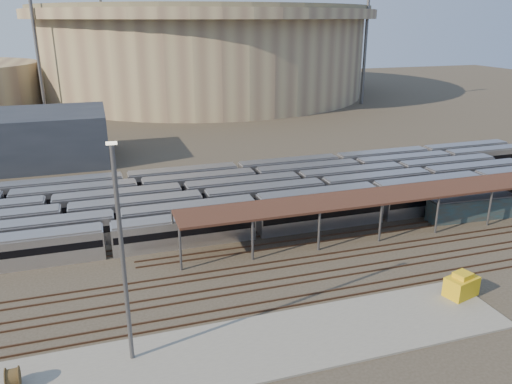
{
  "coord_description": "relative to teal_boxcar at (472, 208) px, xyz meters",
  "views": [
    {
      "loc": [
        -15.4,
        -49.93,
        27.33
      ],
      "look_at": [
        4.42,
        12.0,
        4.59
      ],
      "focal_mm": 35.0,
      "sensor_mm": 36.0,
      "label": 1
    }
  ],
  "objects": [
    {
      "name": "teal_boxcar",
      "position": [
        0.0,
        0.0,
        0.0
      ],
      "size": [
        13.51,
        3.32,
        3.12
      ],
      "primitive_type": "cube",
      "rotation": [
        0.0,
        0.0,
        -0.06
      ],
      "color": "#1F434E",
      "rests_on": "ground"
    },
    {
      "name": "apron",
      "position": [
        -39.32,
        -19.0,
        -1.46
      ],
      "size": [
        50.0,
        9.0,
        0.2
      ],
      "primitive_type": "cube",
      "color": "gray",
      "rests_on": "ground"
    },
    {
      "name": "stadium",
      "position": [
        -9.32,
        136.0,
        14.91
      ],
      "size": [
        124.0,
        124.0,
        32.5
      ],
      "color": "#9A8B68",
      "rests_on": "ground"
    },
    {
      "name": "subway_trains",
      "position": [
        -31.63,
        14.5,
        0.24
      ],
      "size": [
        124.77,
        23.9,
        3.6
      ],
      "color": "silver",
      "rests_on": "ground"
    },
    {
      "name": "floodlight_3",
      "position": [
        -44.32,
        156.0,
        19.09
      ],
      "size": [
        4.0,
        1.0,
        38.4
      ],
      "color": "#525256",
      "rests_on": "ground"
    },
    {
      "name": "floodlight_2",
      "position": [
        35.68,
        96.0,
        19.09
      ],
      "size": [
        4.0,
        1.0,
        38.4
      ],
      "color": "#525256",
      "rests_on": "ground"
    },
    {
      "name": "inspection_shed",
      "position": [
        -12.32,
        0.0,
        3.42
      ],
      "size": [
        60.3,
        6.0,
        5.3
      ],
      "color": "#525256",
      "rests_on": "ground"
    },
    {
      "name": "ground",
      "position": [
        -34.32,
        -4.0,
        -1.56
      ],
      "size": [
        420.0,
        420.0,
        0.0
      ],
      "primitive_type": "plane",
      "color": "#383026",
      "rests_on": "ground"
    },
    {
      "name": "cable_reel_west",
      "position": [
        -58.01,
        -18.11,
        -0.51
      ],
      "size": [
        1.06,
        1.77,
        1.71
      ],
      "primitive_type": "cylinder",
      "rotation": [
        0.0,
        1.57,
        0.07
      ],
      "color": "brown",
      "rests_on": "apron"
    },
    {
      "name": "empty_tracks",
      "position": [
        -34.32,
        -9.0,
        -1.47
      ],
      "size": [
        170.0,
        9.62,
        0.18
      ],
      "color": "#4C3323",
      "rests_on": "ground"
    },
    {
      "name": "floodlight_0",
      "position": [
        -64.32,
        106.0,
        19.09
      ],
      "size": [
        4.0,
        1.0,
        38.4
      ],
      "color": "#525256",
      "rests_on": "ground"
    },
    {
      "name": "yellow_equipment",
      "position": [
        -15.82,
        -17.34,
        -0.32
      ],
      "size": [
        3.74,
        2.85,
        2.07
      ],
      "primitive_type": "cube",
      "rotation": [
        0.0,
        0.0,
        0.26
      ],
      "color": "gold",
      "rests_on": "apron"
    },
    {
      "name": "yard_light_pole",
      "position": [
        -48.97,
        -17.28,
        8.06
      ],
      "size": [
        0.81,
        0.36,
        18.67
      ],
      "color": "#525256",
      "rests_on": "apron"
    }
  ]
}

